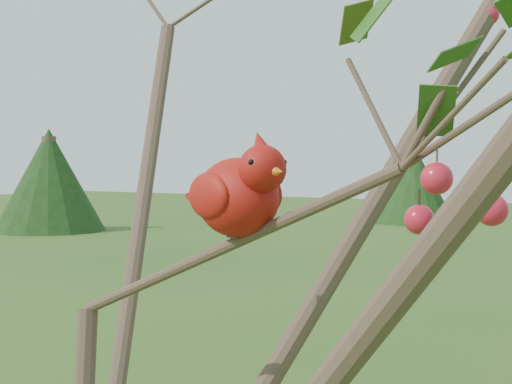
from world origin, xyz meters
TOP-DOWN VIEW (x-y plane):
  - crabapple_tree at (0.03, -0.02)m, footprint 2.35×2.05m
  - cardinal at (0.29, 0.07)m, footprint 0.24×0.16m

SIDE VIEW (x-z plane):
  - crabapple_tree at x=0.03m, z-range 0.65..3.60m
  - cardinal at x=0.29m, z-range 2.08..2.25m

